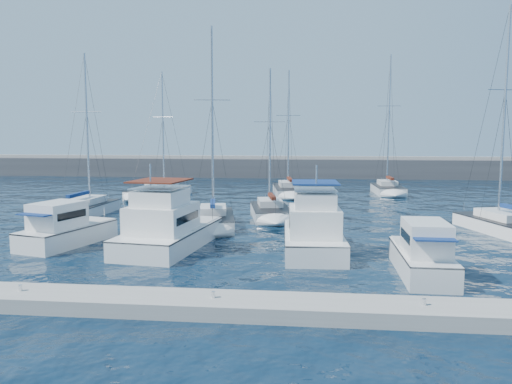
# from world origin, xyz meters

# --- Properties ---
(ground) EXTENTS (220.00, 220.00, 0.00)m
(ground) POSITION_xyz_m (0.00, 0.00, 0.00)
(ground) COLOR black
(ground) RESTS_ON ground
(breakwater) EXTENTS (160.00, 6.00, 4.45)m
(breakwater) POSITION_xyz_m (0.00, 52.00, 1.05)
(breakwater) COLOR #424244
(breakwater) RESTS_ON ground
(dock) EXTENTS (40.00, 2.20, 0.60)m
(dock) POSITION_xyz_m (0.00, -11.00, 0.30)
(dock) COLOR gray
(dock) RESTS_ON ground
(dock_cleat_near_port) EXTENTS (0.16, 0.16, 0.25)m
(dock_cleat_near_port) POSITION_xyz_m (-8.00, -11.00, 0.72)
(dock_cleat_near_port) COLOR silver
(dock_cleat_near_port) RESTS_ON dock
(dock_cleat_centre) EXTENTS (0.16, 0.16, 0.25)m
(dock_cleat_centre) POSITION_xyz_m (0.00, -11.00, 0.72)
(dock_cleat_centre) COLOR silver
(dock_cleat_centre) RESTS_ON dock
(dock_cleat_near_stbd) EXTENTS (0.16, 0.16, 0.25)m
(dock_cleat_near_stbd) POSITION_xyz_m (8.00, -11.00, 0.72)
(dock_cleat_near_stbd) COLOR silver
(dock_cleat_near_stbd) RESTS_ON dock
(motor_yacht_port_outer) EXTENTS (4.33, 7.02, 3.20)m
(motor_yacht_port_outer) POSITION_xyz_m (-11.59, -0.25, 0.94)
(motor_yacht_port_outer) COLOR silver
(motor_yacht_port_outer) RESTS_ON ground
(motor_yacht_port_inner) EXTENTS (5.03, 9.52, 4.69)m
(motor_yacht_port_inner) POSITION_xyz_m (-4.92, -0.43, 1.13)
(motor_yacht_port_inner) COLOR silver
(motor_yacht_port_inner) RESTS_ON ground
(motor_yacht_stbd_inner) EXTENTS (3.82, 8.15, 4.69)m
(motor_yacht_stbd_inner) POSITION_xyz_m (3.94, -0.62, 1.13)
(motor_yacht_stbd_inner) COLOR silver
(motor_yacht_stbd_inner) RESTS_ON ground
(motor_yacht_stbd_outer) EXTENTS (2.40, 6.59, 3.20)m
(motor_yacht_stbd_outer) POSITION_xyz_m (9.29, -4.76, 0.94)
(motor_yacht_stbd_outer) COLOR silver
(motor_yacht_stbd_outer) RESTS_ON ground
(sailboat_mid_a) EXTENTS (3.36, 7.69, 14.16)m
(sailboat_mid_a) POSITION_xyz_m (-15.55, 11.27, 0.52)
(sailboat_mid_a) COLOR silver
(sailboat_mid_a) RESTS_ON ground
(sailboat_mid_b) EXTENTS (4.32, 7.61, 15.24)m
(sailboat_mid_b) POSITION_xyz_m (-3.54, 6.98, 0.54)
(sailboat_mid_b) COLOR silver
(sailboat_mid_b) RESTS_ON ground
(sailboat_mid_c) EXTENTS (4.18, 7.47, 12.70)m
(sailboat_mid_c) POSITION_xyz_m (0.43, 11.51, 0.51)
(sailboat_mid_c) COLOR silver
(sailboat_mid_c) RESTS_ON ground
(sailboat_mid_e) EXTENTS (5.33, 8.94, 16.12)m
(sailboat_mid_e) POSITION_xyz_m (17.41, 6.62, 0.54)
(sailboat_mid_e) COLOR silver
(sailboat_mid_e) RESTS_ON ground
(sailboat_back_a) EXTENTS (5.81, 9.37, 14.17)m
(sailboat_back_a) POSITION_xyz_m (-13.03, 24.38, 0.51)
(sailboat_back_a) COLOR silver
(sailboat_back_a) RESTS_ON ground
(sailboat_back_b) EXTENTS (4.29, 8.81, 14.57)m
(sailboat_back_b) POSITION_xyz_m (1.27, 27.54, 0.51)
(sailboat_back_b) COLOR silver
(sailboat_back_b) RESTS_ON ground
(sailboat_back_c) EXTENTS (3.27, 7.19, 16.48)m
(sailboat_back_c) POSITION_xyz_m (12.83, 30.06, 0.56)
(sailboat_back_c) COLOR silver
(sailboat_back_c) RESTS_ON ground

